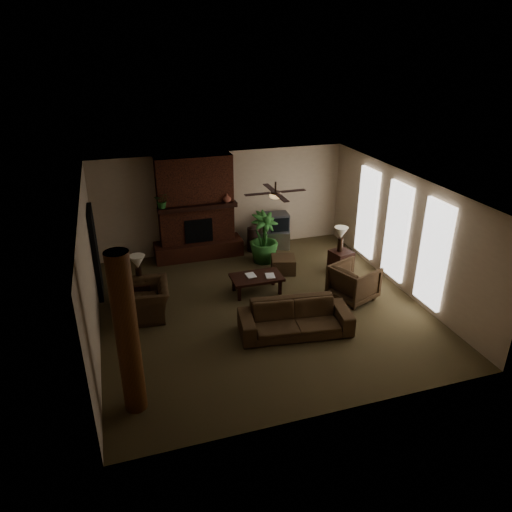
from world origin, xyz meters
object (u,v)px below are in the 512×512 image
object	(u,v)px
ottoman	(283,265)
side_table_right	(341,261)
lamp_right	(341,235)
floor_plant	(264,248)
sofa	(295,313)
armchair_right	(354,281)
coffee_table	(257,278)
tv_stand	(275,239)
side_table_left	(140,293)
armchair_left	(146,295)
floor_vase	(253,237)
lamp_left	(138,264)
log_column	(127,335)

from	to	relation	value
ottoman	side_table_right	distance (m)	1.50
ottoman	lamp_right	world-z (taller)	lamp_right
floor_plant	lamp_right	bearing A→B (deg)	-32.77
sofa	ottoman	world-z (taller)	sofa
floor_plant	armchair_right	bearing A→B (deg)	-62.36
coffee_table	side_table_right	bearing A→B (deg)	10.77
tv_stand	side_table_right	bearing A→B (deg)	-40.11
side_table_left	lamp_right	world-z (taller)	lamp_right
armchair_right	floor_plant	bearing A→B (deg)	6.42
armchair_left	floor_vase	xyz separation A→B (m)	(3.24, 2.61, -0.06)
sofa	ottoman	size ratio (longest dim) A/B	3.80
lamp_left	side_table_left	bearing A→B (deg)	147.84
armchair_left	log_column	bearing A→B (deg)	-4.72
armchair_right	floor_vase	world-z (taller)	armchair_right
armchair_left	floor_vase	distance (m)	4.16
armchair_left	floor_plant	bearing A→B (deg)	123.79
armchair_left	armchair_right	distance (m)	4.69
sofa	tv_stand	bearing A→B (deg)	83.10
sofa	side_table_right	world-z (taller)	sofa
coffee_table	side_table_left	distance (m)	2.71
coffee_table	ottoman	bearing A→B (deg)	40.62
coffee_table	tv_stand	world-z (taller)	tv_stand
side_table_left	lamp_left	size ratio (longest dim) A/B	0.85
lamp_right	floor_vase	bearing A→B (deg)	133.39
coffee_table	side_table_left	world-z (taller)	side_table_left
armchair_left	floor_plant	xyz separation A→B (m)	(3.30, 1.85, -0.10)
ottoman	side_table_right	world-z (taller)	side_table_right
armchair_right	lamp_right	world-z (taller)	lamp_right
armchair_left	coffee_table	world-z (taller)	armchair_left
armchair_right	floor_vase	bearing A→B (deg)	1.58
sofa	armchair_right	size ratio (longest dim) A/B	2.44
side_table_left	floor_vase	bearing A→B (deg)	31.64
log_column	sofa	world-z (taller)	log_column
tv_stand	armchair_right	bearing A→B (deg)	-57.42
floor_vase	side_table_right	world-z (taller)	floor_vase
armchair_left	side_table_left	distance (m)	0.60
log_column	side_table_left	distance (m)	3.61
floor_plant	side_table_right	world-z (taller)	floor_plant
coffee_table	tv_stand	bearing A→B (deg)	61.28
sofa	lamp_right	size ratio (longest dim) A/B	3.51
log_column	tv_stand	size ratio (longest dim) A/B	3.29
side_table_right	lamp_right	world-z (taller)	lamp_right
ottoman	side_table_right	xyz separation A→B (m)	(1.45, -0.39, 0.08)
tv_stand	ottoman	bearing A→B (deg)	-81.30
lamp_left	side_table_right	distance (m)	5.16
log_column	side_table_right	size ratio (longest dim) A/B	5.09
tv_stand	armchair_left	bearing A→B (deg)	-124.55
log_column	lamp_left	bearing A→B (deg)	83.38
sofa	ottoman	xyz separation A→B (m)	(0.76, 2.70, -0.25)
armchair_right	floor_vase	xyz separation A→B (m)	(-1.40, 3.32, -0.04)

